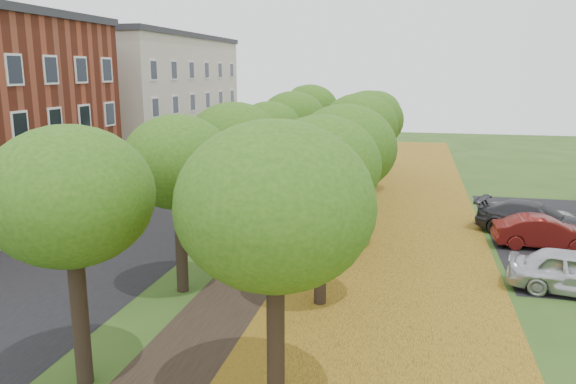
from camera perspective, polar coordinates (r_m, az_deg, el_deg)
The scene contains 9 objects.
street_asphalt at distance 29.97m, azimuth -13.19°, elevation -2.51°, with size 8.00×70.00×0.01m, color black.
footpath at distance 27.59m, azimuth 1.01°, elevation -3.45°, with size 3.20×70.00×0.01m, color black.
leaf_verge at distance 27.07m, azimuth 11.45°, elevation -4.01°, with size 7.50×70.00×0.01m, color #B08520.
tree_row_west at distance 27.27m, azimuth -3.51°, elevation 5.71°, with size 3.92×33.92×6.07m.
tree_row_east at distance 26.35m, azimuth 6.61°, elevation 5.43°, with size 3.92×33.92×6.07m.
building_cream at distance 49.43m, azimuth -14.42°, elevation 9.24°, with size 10.30×20.30×10.40m.
car_red at distance 26.48m, azimuth 24.56°, elevation -3.74°, with size 1.44×4.14×1.36m, color maroon.
car_grey at distance 28.24m, azimuth 23.83°, elevation -2.55°, with size 2.14×5.27×1.53m, color #2D2E32.
car_white at distance 29.29m, azimuth 23.42°, elevation -2.27°, with size 2.11×4.58×1.27m, color silver.
Camera 1 is at (5.36, -11.02, 7.46)m, focal length 35.00 mm.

